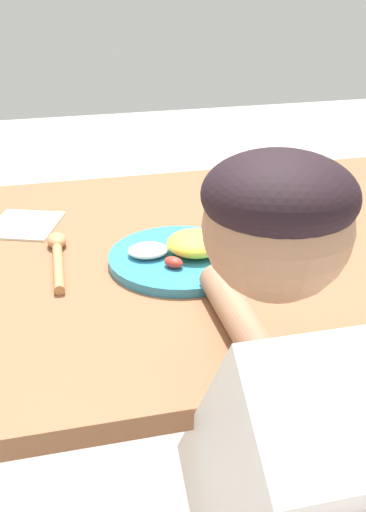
{
  "coord_description": "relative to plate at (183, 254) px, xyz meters",
  "views": [
    {
      "loc": [
        -0.22,
        -0.94,
        1.21
      ],
      "look_at": [
        -0.01,
        -0.06,
        0.77
      ],
      "focal_mm": 45.36,
      "sensor_mm": 36.0,
      "label": 1
    }
  ],
  "objects": [
    {
      "name": "spoon",
      "position": [
        -0.19,
        0.06,
        -0.01
      ],
      "size": [
        0.03,
        0.19,
        0.02
      ],
      "rotation": [
        0.0,
        0.0,
        1.52
      ],
      "color": "tan",
      "rests_on": "dining_table"
    },
    {
      "name": "dining_table",
      "position": [
        0.0,
        0.04,
        -0.14
      ],
      "size": [
        1.11,
        0.78,
        0.75
      ],
      "color": "brown",
      "rests_on": "ground_plane"
    },
    {
      "name": "fork",
      "position": [
        0.17,
        -0.02,
        -0.01
      ],
      "size": [
        0.05,
        0.19,
        0.01
      ],
      "rotation": [
        0.0,
        0.0,
        1.73
      ],
      "color": "silver",
      "rests_on": "dining_table"
    },
    {
      "name": "drinking_cup",
      "position": [
        0.19,
        0.1,
        0.03
      ],
      "size": [
        0.07,
        0.07,
        0.09
      ],
      "primitive_type": "cylinder",
      "color": "#E66E51",
      "rests_on": "dining_table"
    },
    {
      "name": "plate",
      "position": [
        0.0,
        0.0,
        0.0
      ],
      "size": [
        0.23,
        0.23,
        0.05
      ],
      "color": "teal",
      "rests_on": "dining_table"
    },
    {
      "name": "napkin",
      "position": [
        -0.24,
        0.21,
        -0.01
      ],
      "size": [
        0.15,
        0.16,
        0.0
      ],
      "primitive_type": "cube",
      "rotation": [
        0.0,
        0.0,
        -0.36
      ],
      "color": "white",
      "rests_on": "dining_table"
    }
  ]
}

